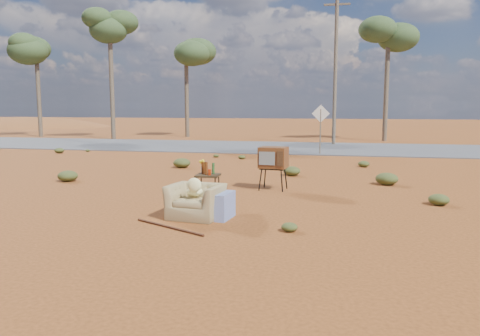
# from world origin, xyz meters

# --- Properties ---
(ground) EXTENTS (140.00, 140.00, 0.00)m
(ground) POSITION_xyz_m (0.00, 0.00, 0.00)
(ground) COLOR #984C1E
(ground) RESTS_ON ground
(highway) EXTENTS (140.00, 7.00, 0.04)m
(highway) POSITION_xyz_m (0.00, 15.00, 0.02)
(highway) COLOR #565659
(highway) RESTS_ON ground
(dirt_mound) EXTENTS (26.00, 18.00, 2.00)m
(dirt_mound) POSITION_xyz_m (-30.00, 34.00, 0.00)
(dirt_mound) COLOR brown
(dirt_mound) RESTS_ON ground
(armchair) EXTENTS (1.23, 0.75, 0.86)m
(armchair) POSITION_xyz_m (-0.22, -0.40, 0.40)
(armchair) COLOR #998353
(armchair) RESTS_ON ground
(tv_unit) EXTENTS (0.74, 0.63, 1.10)m
(tv_unit) POSITION_xyz_m (0.72, 2.89, 0.82)
(tv_unit) COLOR black
(tv_unit) RESTS_ON ground
(side_table) EXTENTS (0.51, 0.51, 0.98)m
(side_table) POSITION_xyz_m (-0.38, 0.60, 0.72)
(side_table) COLOR #3B2815
(side_table) RESTS_ON ground
(rusty_bar) EXTENTS (1.53, 0.83, 0.05)m
(rusty_bar) POSITION_xyz_m (-0.53, -1.27, 0.02)
(rusty_bar) COLOR #512515
(rusty_bar) RESTS_ON ground
(road_sign) EXTENTS (0.78, 0.06, 2.19)m
(road_sign) POSITION_xyz_m (1.50, 12.00, 1.50)
(road_sign) COLOR brown
(road_sign) RESTS_ON ground
(eucalyptus_far_left) EXTENTS (3.20, 3.20, 7.10)m
(eucalyptus_far_left) POSITION_xyz_m (-18.00, 20.00, 5.94)
(eucalyptus_far_left) COLOR brown
(eucalyptus_far_left) RESTS_ON ground
(eucalyptus_left) EXTENTS (3.20, 3.20, 8.10)m
(eucalyptus_left) POSITION_xyz_m (-12.00, 19.00, 6.92)
(eucalyptus_left) COLOR brown
(eucalyptus_left) RESTS_ON ground
(eucalyptus_near_left) EXTENTS (3.20, 3.20, 6.60)m
(eucalyptus_near_left) POSITION_xyz_m (-8.00, 22.00, 5.45)
(eucalyptus_near_left) COLOR brown
(eucalyptus_near_left) RESTS_ON ground
(eucalyptus_center) EXTENTS (3.20, 3.20, 7.60)m
(eucalyptus_center) POSITION_xyz_m (5.00, 21.00, 6.43)
(eucalyptus_center) COLOR brown
(eucalyptus_center) RESTS_ON ground
(utility_pole_center) EXTENTS (1.40, 0.20, 8.00)m
(utility_pole_center) POSITION_xyz_m (2.00, 17.50, 4.15)
(utility_pole_center) COLOR brown
(utility_pole_center) RESTS_ON ground
(scrub_patch) EXTENTS (17.49, 8.07, 0.33)m
(scrub_patch) POSITION_xyz_m (-0.82, 4.41, 0.14)
(scrub_patch) COLOR #444B20
(scrub_patch) RESTS_ON ground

